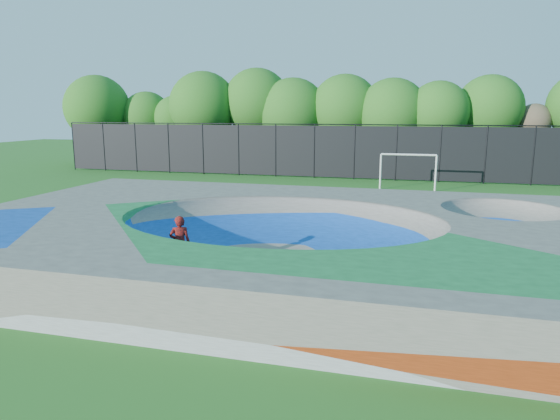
# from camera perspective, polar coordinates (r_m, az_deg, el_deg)

# --- Properties ---
(ground) EXTENTS (120.00, 120.00, 0.00)m
(ground) POSITION_cam_1_polar(r_m,az_deg,el_deg) (17.14, 0.01, -5.65)
(ground) COLOR #215E1A
(ground) RESTS_ON ground
(skate_deck) EXTENTS (22.00, 14.00, 1.50)m
(skate_deck) POSITION_cam_1_polar(r_m,az_deg,el_deg) (16.94, 0.01, -3.22)
(skate_deck) COLOR gray
(skate_deck) RESTS_ON ground
(skater) EXTENTS (0.77, 0.66, 1.79)m
(skater) POSITION_cam_1_polar(r_m,az_deg,el_deg) (15.98, -11.36, -3.80)
(skater) COLOR red
(skater) RESTS_ON ground
(skateboard) EXTENTS (0.81, 0.46, 0.05)m
(skateboard) POSITION_cam_1_polar(r_m,az_deg,el_deg) (16.23, -11.24, -6.77)
(skateboard) COLOR black
(skateboard) RESTS_ON ground
(soccer_goal) EXTENTS (3.52, 0.12, 2.33)m
(soccer_goal) POSITION_cam_1_polar(r_m,az_deg,el_deg) (32.69, 14.43, 5.01)
(soccer_goal) COLOR silver
(soccer_goal) RESTS_ON ground
(fence) EXTENTS (48.09, 0.09, 4.04)m
(fence) POSITION_cam_1_polar(r_m,az_deg,el_deg) (37.19, 8.51, 6.70)
(fence) COLOR black
(fence) RESTS_ON ground
(treeline) EXTENTS (53.97, 7.29, 8.60)m
(treeline) POSITION_cam_1_polar(r_m,az_deg,el_deg) (42.14, 6.30, 11.28)
(treeline) COLOR #402E20
(treeline) RESTS_ON ground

